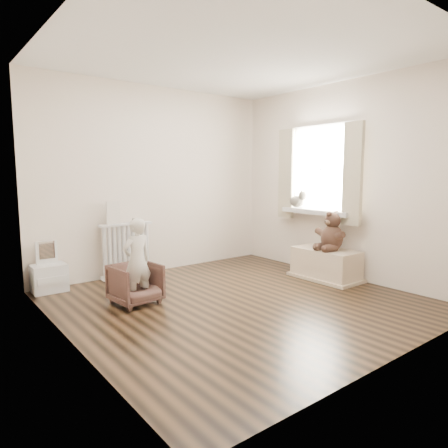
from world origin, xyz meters
TOP-DOWN VIEW (x-y plane):
  - floor at (0.00, 0.00)m, footprint 3.60×3.60m
  - ceiling at (0.00, 0.00)m, footprint 3.60×3.60m
  - back_wall at (0.00, 1.80)m, footprint 3.60×0.02m
  - front_wall at (0.00, -1.80)m, footprint 3.60×0.02m
  - left_wall at (-1.80, 0.00)m, footprint 0.02×3.60m
  - right_wall at (1.80, 0.00)m, footprint 0.02×3.60m
  - window at (1.76, 0.30)m, footprint 0.03×0.90m
  - window_sill at (1.67, 0.30)m, footprint 0.22×1.10m
  - curtain_left at (1.65, -0.27)m, footprint 0.06×0.26m
  - curtain_right at (1.65, 0.87)m, footprint 0.06×0.26m
  - radiator at (-0.55, 1.68)m, footprint 0.70×0.13m
  - paper_doll at (-0.72, 1.68)m, footprint 0.18×0.02m
  - tin_a at (-0.40, 1.68)m, footprint 0.10×0.10m
  - toy_vanity at (-1.55, 1.65)m, footprint 0.38×0.27m
  - armchair at (-0.93, 0.62)m, footprint 0.51×0.53m
  - child at (-0.93, 0.57)m, footprint 0.35×0.25m
  - toy_bench at (1.52, 0.00)m, footprint 0.45×0.85m
  - teddy_bear at (1.53, -0.08)m, footprint 0.44×0.36m
  - plush_cat at (1.66, 0.65)m, footprint 0.26×0.34m

SIDE VIEW (x-z plane):
  - floor at x=0.00m, z-range -0.01..0.01m
  - toy_bench at x=1.52m, z-range 0.00..0.40m
  - armchair at x=-0.93m, z-range 0.00..0.44m
  - toy_vanity at x=-1.55m, z-range -0.03..0.58m
  - radiator at x=-0.55m, z-range 0.02..0.76m
  - child at x=-0.93m, z-range 0.02..0.93m
  - teddy_bear at x=1.53m, z-range 0.42..0.92m
  - tin_a at x=-0.40m, z-range 0.74..0.80m
  - window_sill at x=1.67m, z-range 0.84..0.90m
  - paper_doll at x=-0.72m, z-range 0.74..1.04m
  - plush_cat at x=1.66m, z-range 0.87..1.13m
  - back_wall at x=0.00m, z-range 0.00..2.60m
  - front_wall at x=0.00m, z-range 0.00..2.60m
  - left_wall at x=-1.80m, z-range 0.00..2.60m
  - right_wall at x=1.80m, z-range 0.00..2.60m
  - curtain_left at x=1.65m, z-range 0.74..2.04m
  - curtain_right at x=1.65m, z-range 0.74..2.04m
  - window at x=1.76m, z-range 0.90..2.00m
  - ceiling at x=0.00m, z-range 2.60..2.60m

